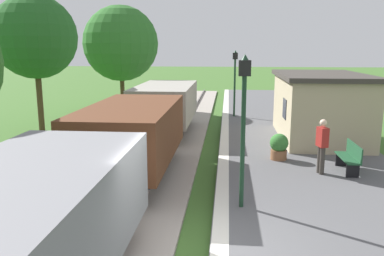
# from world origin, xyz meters

# --- Properties ---
(platform_edge_stripe) EXTENTS (0.36, 60.00, 0.01)m
(platform_edge_stripe) POSITION_xyz_m (0.40, 0.00, 0.25)
(platform_edge_stripe) COLOR silver
(platform_edge_stripe) RESTS_ON platform_slab
(rail_near) EXTENTS (0.07, 60.00, 0.14)m
(rail_near) POSITION_xyz_m (-1.68, 0.00, 0.19)
(rail_near) COLOR slate
(rail_near) RESTS_ON track_ballast
(rail_far) EXTENTS (0.07, 60.00, 0.14)m
(rail_far) POSITION_xyz_m (-3.12, 0.00, 0.19)
(rail_far) COLOR slate
(rail_far) RESTS_ON track_ballast
(freight_train) EXTENTS (2.50, 19.40, 2.12)m
(freight_train) POSITION_xyz_m (-2.40, 4.81, 1.40)
(freight_train) COLOR gray
(freight_train) RESTS_ON rail_near
(station_hut) EXTENTS (3.50, 5.80, 2.78)m
(station_hut) POSITION_xyz_m (4.40, 10.28, 1.65)
(station_hut) COLOR tan
(station_hut) RESTS_ON platform_slab
(bench_near_hut) EXTENTS (0.42, 1.50, 0.91)m
(bench_near_hut) POSITION_xyz_m (4.36, 5.55, 0.72)
(bench_near_hut) COLOR #1E4C2D
(bench_near_hut) RESTS_ON platform_slab
(person_waiting) EXTENTS (0.33, 0.43, 1.71)m
(person_waiting) POSITION_xyz_m (3.41, 5.27, 1.18)
(person_waiting) COLOR #38332D
(person_waiting) RESTS_ON platform_slab
(potted_planter) EXTENTS (0.64, 0.64, 0.92)m
(potted_planter) POSITION_xyz_m (2.31, 6.75, 0.72)
(potted_planter) COLOR brown
(potted_planter) RESTS_ON platform_slab
(lamp_post_near) EXTENTS (0.28, 0.28, 3.70)m
(lamp_post_near) POSITION_xyz_m (0.88, 2.41, 2.80)
(lamp_post_near) COLOR #193823
(lamp_post_near) RESTS_ON platform_slab
(lamp_post_far) EXTENTS (0.28, 0.28, 3.70)m
(lamp_post_far) POSITION_xyz_m (0.88, 15.53, 2.80)
(lamp_post_far) COLOR #193823
(lamp_post_far) RESTS_ON platform_slab
(tree_trackside_far) EXTENTS (3.94, 3.94, 6.55)m
(tree_trackside_far) POSITION_xyz_m (-8.60, 11.56, 4.57)
(tree_trackside_far) COLOR #4C3823
(tree_trackside_far) RESTS_ON ground
(tree_field_left) EXTENTS (4.74, 4.74, 6.71)m
(tree_field_left) POSITION_xyz_m (-6.30, 18.27, 4.34)
(tree_field_left) COLOR #4C3823
(tree_field_left) RESTS_ON ground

